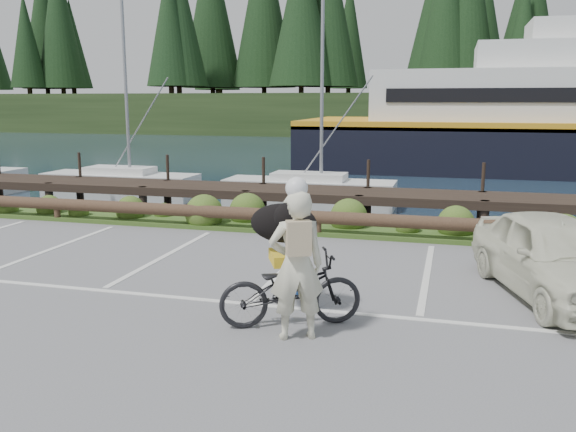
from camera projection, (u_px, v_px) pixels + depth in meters
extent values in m
plane|color=slate|center=(257.00, 296.00, 9.83)|extent=(72.00, 72.00, 0.00)
plane|color=#172839|center=(420.00, 148.00, 55.57)|extent=(160.00, 160.00, 0.00)
cube|color=#3D5B21|center=(324.00, 228.00, 14.85)|extent=(34.00, 1.60, 0.10)
imported|color=black|center=(291.00, 289.00, 8.48)|extent=(2.10, 1.46, 1.05)
imported|color=beige|center=(296.00, 265.00, 7.94)|extent=(0.86, 0.74, 2.00)
ellipsoid|color=black|center=(284.00, 223.00, 8.94)|extent=(0.86, 1.12, 0.58)
imported|color=silver|center=(554.00, 256.00, 9.71)|extent=(2.70, 4.26, 1.35)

